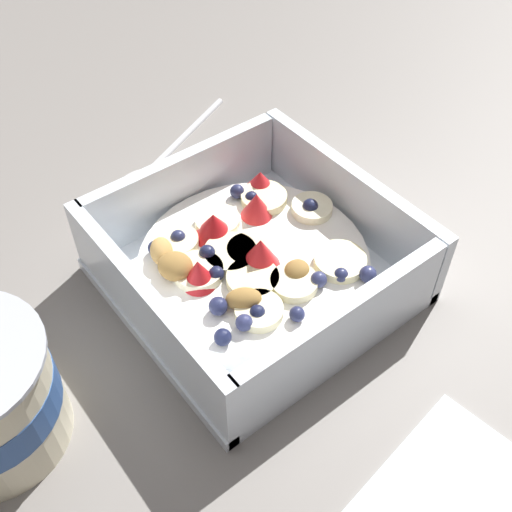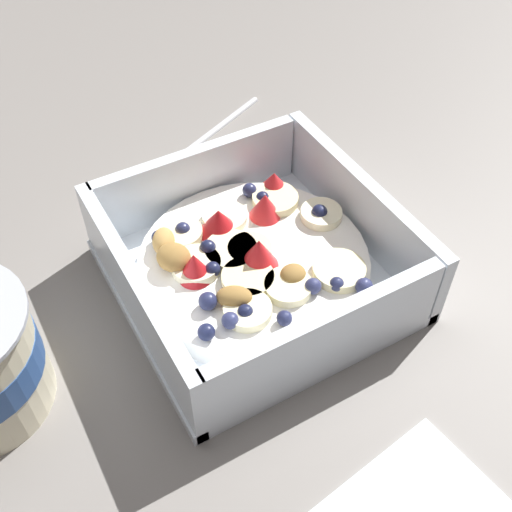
# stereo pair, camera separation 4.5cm
# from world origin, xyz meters

# --- Properties ---
(ground_plane) EXTENTS (2.40, 2.40, 0.00)m
(ground_plane) POSITION_xyz_m (0.00, 0.00, 0.00)
(ground_plane) COLOR gray
(fruit_bowl) EXTENTS (0.19, 0.19, 0.07)m
(fruit_bowl) POSITION_xyz_m (-0.01, -0.00, 0.02)
(fruit_bowl) COLOR white
(fruit_bowl) RESTS_ON ground
(spoon) EXTENTS (0.09, 0.17, 0.01)m
(spoon) POSITION_xyz_m (0.15, -0.01, 0.00)
(spoon) COLOR silver
(spoon) RESTS_ON ground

